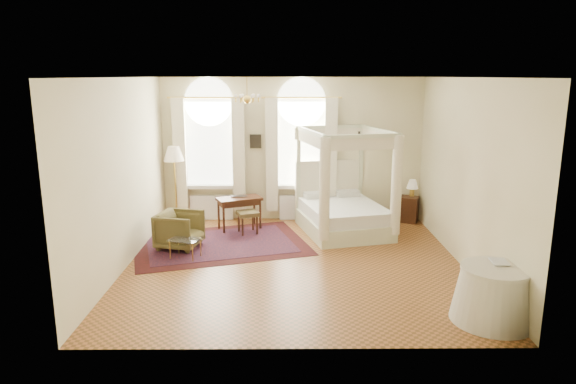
# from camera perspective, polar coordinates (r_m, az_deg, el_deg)

# --- Properties ---
(ground) EXTENTS (6.00, 6.00, 0.00)m
(ground) POSITION_cam_1_polar(r_m,az_deg,el_deg) (9.41, 0.75, -7.90)
(ground) COLOR #9B582D
(ground) RESTS_ON ground
(room_walls) EXTENTS (6.00, 6.00, 6.00)m
(room_walls) POSITION_cam_1_polar(r_m,az_deg,el_deg) (8.91, 0.79, 4.10)
(room_walls) COLOR beige
(room_walls) RESTS_ON ground
(window_left) EXTENTS (1.62, 0.27, 3.29)m
(window_left) POSITION_cam_1_polar(r_m,az_deg,el_deg) (11.95, -8.67, 3.80)
(window_left) COLOR white
(window_left) RESTS_ON room_walls
(window_right) EXTENTS (1.62, 0.27, 3.29)m
(window_right) POSITION_cam_1_polar(r_m,az_deg,el_deg) (11.83, 1.47, 3.85)
(window_right) COLOR white
(window_right) RESTS_ON room_walls
(chandelier) EXTENTS (0.51, 0.45, 0.50)m
(chandelier) POSITION_cam_1_polar(r_m,az_deg,el_deg) (10.04, -4.56, 10.36)
(chandelier) COLOR gold
(chandelier) RESTS_ON room_walls
(wall_pictures) EXTENTS (2.54, 0.03, 0.39)m
(wall_pictures) POSITION_cam_1_polar(r_m,az_deg,el_deg) (11.86, 0.92, 5.85)
(wall_pictures) COLOR black
(wall_pictures) RESTS_ON room_walls
(canopy_bed) EXTENTS (2.11, 2.39, 2.24)m
(canopy_bed) POSITION_cam_1_polar(r_m,az_deg,el_deg) (11.13, 6.21, -1.95)
(canopy_bed) COLOR beige
(canopy_bed) RESTS_ON ground
(nightstand) EXTENTS (0.54, 0.52, 0.60)m
(nightstand) POSITION_cam_1_polar(r_m,az_deg,el_deg) (12.24, 13.25, -1.87)
(nightstand) COLOR #391B0F
(nightstand) RESTS_ON ground
(nightstand_lamp) EXTENTS (0.26, 0.26, 0.38)m
(nightstand_lamp) POSITION_cam_1_polar(r_m,az_deg,el_deg) (12.22, 13.65, 0.73)
(nightstand_lamp) COLOR gold
(nightstand_lamp) RESTS_ON nightstand
(writing_desk) EXTENTS (1.07, 0.83, 0.71)m
(writing_desk) POSITION_cam_1_polar(r_m,az_deg,el_deg) (11.33, -5.44, -1.13)
(writing_desk) COLOR #391B0F
(writing_desk) RESTS_ON ground
(laptop) EXTENTS (0.35, 0.23, 0.03)m
(laptop) POSITION_cam_1_polar(r_m,az_deg,el_deg) (11.41, -5.41, -0.42)
(laptop) COLOR black
(laptop) RESTS_ON writing_desk
(stool) EXTENTS (0.54, 0.54, 0.49)m
(stool) POSITION_cam_1_polar(r_m,az_deg,el_deg) (11.03, -4.50, -2.58)
(stool) COLOR #4D4121
(stool) RESTS_ON ground
(armchair) EXTENTS (0.96, 0.94, 0.73)m
(armchair) POSITION_cam_1_polar(r_m,az_deg,el_deg) (10.33, -11.95, -4.15)
(armchair) COLOR #49401F
(armchair) RESTS_ON ground
(coffee_table) EXTENTS (0.64, 0.54, 0.37)m
(coffee_table) POSITION_cam_1_polar(r_m,az_deg,el_deg) (9.74, -11.37, -5.35)
(coffee_table) COLOR silver
(coffee_table) RESTS_ON ground
(floor_lamp) EXTENTS (0.46, 0.46, 1.78)m
(floor_lamp) POSITION_cam_1_polar(r_m,az_deg,el_deg) (11.91, -12.55, 3.75)
(floor_lamp) COLOR gold
(floor_lamp) RESTS_ON ground
(oriental_rug) EXTENTS (3.91, 3.27, 0.01)m
(oriental_rug) POSITION_cam_1_polar(r_m,az_deg,el_deg) (10.51, -7.52, -5.73)
(oriental_rug) COLOR #400F11
(oriental_rug) RESTS_ON ground
(side_table) EXTENTS (1.14, 1.14, 0.78)m
(side_table) POSITION_cam_1_polar(r_m,az_deg,el_deg) (7.74, 21.88, -10.53)
(side_table) COLOR beige
(side_table) RESTS_ON ground
(book) EXTENTS (0.25, 0.32, 0.03)m
(book) POSITION_cam_1_polar(r_m,az_deg,el_deg) (7.76, 21.63, -7.22)
(book) COLOR black
(book) RESTS_ON side_table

